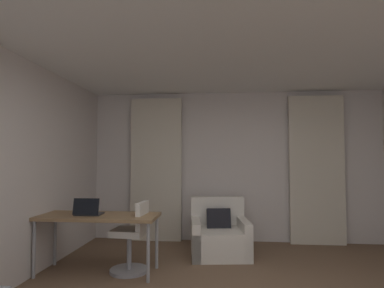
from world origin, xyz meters
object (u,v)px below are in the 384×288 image
Objects in this scene: armchair at (219,236)px; desk_chair at (132,241)px; laptop at (88,212)px; desk at (98,220)px.

desk_chair is (-1.09, -0.84, 0.12)m from armchair.
armchair is at bearing 30.41° from laptop.
desk_chair is at bearing 11.97° from laptop.
armchair is 1.05× the size of desk_chair.
armchair is 2.79× the size of laptop.
laptop is (-0.54, -0.11, 0.37)m from desk_chair.
desk is (-1.51, -0.91, 0.39)m from armchair.
laptop is at bearing -149.59° from armchair.
laptop is at bearing -160.05° from desk.
armchair is 1.80m from desk.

